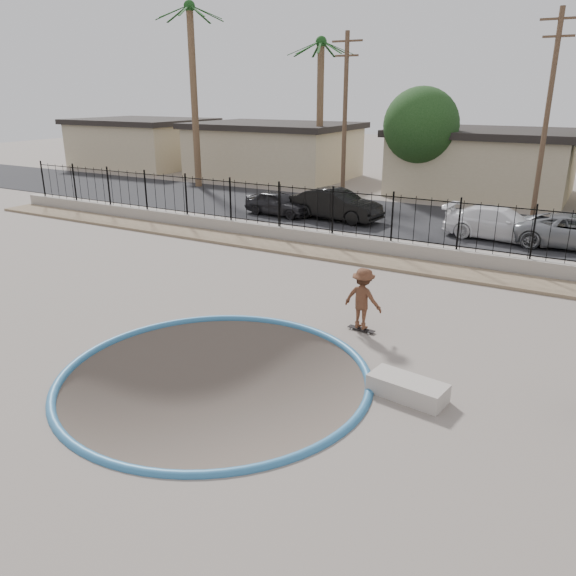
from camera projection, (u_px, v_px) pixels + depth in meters
The scene contains 21 objects.
ground at pixel (402, 271), 23.55m from camera, with size 120.00×120.00×2.20m, color slate.
bowl_pit at pixel (215, 377), 12.53m from camera, with size 6.84×6.84×1.80m, color #50433D, non-canonical shape.
coping_ring at pixel (215, 377), 12.53m from camera, with size 7.04×7.04×0.20m, color teal.
rock_strip at pixel (380, 261), 20.87m from camera, with size 42.00×1.60×0.11m, color #867358.
retaining_wall at pixel (390, 248), 21.69m from camera, with size 42.00×0.45×0.60m, color gray.
fence at pixel (392, 218), 21.30m from camera, with size 40.00×0.04×1.80m.
street at pixel (437, 222), 27.28m from camera, with size 90.00×8.00×0.04m, color black.
house_west_far at pixel (143, 142), 47.51m from camera, with size 10.60×8.60×3.90m.
house_west at pixel (274, 150), 41.43m from camera, with size 11.60×8.60×3.90m.
house_center at pixel (483, 162), 34.42m from camera, with size 10.60×8.60×3.90m.
palm_left at pixel (192, 59), 35.06m from camera, with size 2.30×2.30×11.30m.
palm_mid at pixel (321, 81), 35.49m from camera, with size 2.30×2.30×9.30m.
utility_pole_left at pixel (345, 118), 30.18m from camera, with size 1.70×0.24×9.00m.
utility_pole_mid at pixel (547, 117), 25.42m from camera, with size 1.70×0.24×9.50m.
street_tree_left at pixel (421, 126), 32.22m from camera, with size 4.32×4.32×6.36m.
skater at pixel (363, 302), 14.67m from camera, with size 1.06×0.61×1.64m, color brown.
skateboard at pixel (361, 329), 14.93m from camera, with size 0.77×0.27×0.06m.
concrete_ledge at pixel (407, 388), 11.65m from camera, with size 1.60×0.70×0.40m, color #ACA398.
car_a at pixel (279, 203), 28.63m from camera, with size 1.45×3.60×1.23m, color black.
car_b at pixel (336, 205), 27.51m from camera, with size 1.60×4.58×1.51m, color black.
car_c at pixel (500, 223), 23.93m from camera, with size 1.90×4.67×1.35m, color white.
Camera 1 is at (6.94, -9.90, 6.02)m, focal length 35.00 mm.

